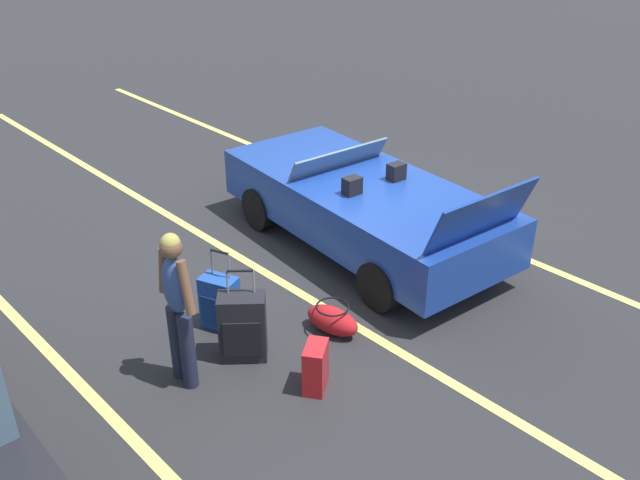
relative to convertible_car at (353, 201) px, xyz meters
The scene contains 10 objects.
ground_plane 0.62m from the convertible_car, behind, with size 80.00×80.00×0.00m, color #28282B.
lot_line_near 1.41m from the convertible_car, 98.84° to the right, with size 18.00×0.12×0.01m, color #EAE066.
lot_line_mid 1.56m from the convertible_car, 97.84° to the left, with size 18.00×0.12×0.01m, color #EAE066.
lot_line_far 4.18m from the convertible_car, 92.73° to the left, with size 18.00×0.12×0.01m, color #EAE066.
convertible_car is the anchor object (origin of this frame).
suitcase_large_black 2.86m from the convertible_car, 110.89° to the left, with size 0.53×0.55×1.01m.
suitcase_medium_bright 2.56m from the convertible_car, 99.31° to the left, with size 0.46×0.37×0.93m.
suitcase_small_carryon 3.12m from the convertible_car, 127.59° to the left, with size 0.36×0.39×0.50m.
duffel_bag 2.20m from the convertible_car, 128.40° to the left, with size 0.68×0.43×0.34m.
traveler_person 3.46m from the convertible_car, 105.46° to the left, with size 0.61×0.24×1.65m.
Camera 1 is at (-5.59, 6.05, 4.53)m, focal length 38.90 mm.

